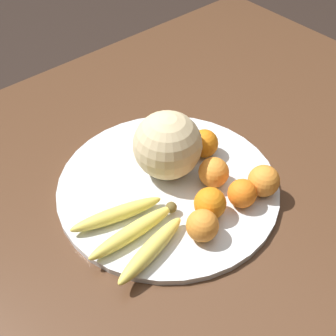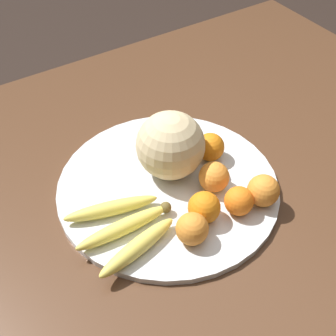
% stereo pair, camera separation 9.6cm
% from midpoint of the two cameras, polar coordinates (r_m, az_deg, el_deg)
% --- Properties ---
extents(ground_plane, '(12.00, 12.00, 0.00)m').
position_cam_midpoint_polar(ground_plane, '(1.63, 4.16, -19.67)').
color(ground_plane, black).
extents(kitchen_table, '(1.50, 1.19, 0.73)m').
position_cam_midpoint_polar(kitchen_table, '(1.09, 5.90, -4.57)').
color(kitchen_table, '#4C301E').
rests_on(kitchen_table, ground_plane).
extents(fruit_bowl, '(0.47, 0.47, 0.01)m').
position_cam_midpoint_polar(fruit_bowl, '(1.01, 2.75, -2.44)').
color(fruit_bowl, silver).
rests_on(fruit_bowl, kitchen_table).
extents(melon, '(0.15, 0.15, 0.15)m').
position_cam_midpoint_polar(melon, '(0.98, 3.11, 2.65)').
color(melon, beige).
rests_on(melon, fruit_bowl).
extents(banana_bunch, '(0.21, 0.19, 0.03)m').
position_cam_midpoint_polar(banana_bunch, '(0.90, -2.24, -7.39)').
color(banana_bunch, brown).
rests_on(banana_bunch, fruit_bowl).
extents(orange_front_left, '(0.07, 0.07, 0.07)m').
position_cam_midpoint_polar(orange_front_left, '(0.98, 8.45, -1.22)').
color(orange_front_left, orange).
rests_on(orange_front_left, fruit_bowl).
extents(orange_front_right, '(0.06, 0.06, 0.06)m').
position_cam_midpoint_polar(orange_front_right, '(0.92, 7.44, -4.95)').
color(orange_front_right, orange).
rests_on(orange_front_right, fruit_bowl).
extents(orange_mid_center, '(0.06, 0.06, 0.06)m').
position_cam_midpoint_polar(orange_mid_center, '(0.95, 11.55, -4.11)').
color(orange_mid_center, orange).
rests_on(orange_mid_center, fruit_bowl).
extents(orange_back_left, '(0.07, 0.07, 0.07)m').
position_cam_midpoint_polar(orange_back_left, '(0.97, 14.35, -2.83)').
color(orange_back_left, orange).
rests_on(orange_back_left, fruit_bowl).
extents(orange_back_right, '(0.06, 0.06, 0.06)m').
position_cam_midpoint_polar(orange_back_right, '(0.89, 6.10, -7.55)').
color(orange_back_right, orange).
rests_on(orange_back_right, fruit_bowl).
extents(orange_top_small, '(0.06, 0.06, 0.06)m').
position_cam_midpoint_polar(orange_top_small, '(1.05, 7.80, 2.42)').
color(orange_top_small, orange).
rests_on(orange_top_small, fruit_bowl).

